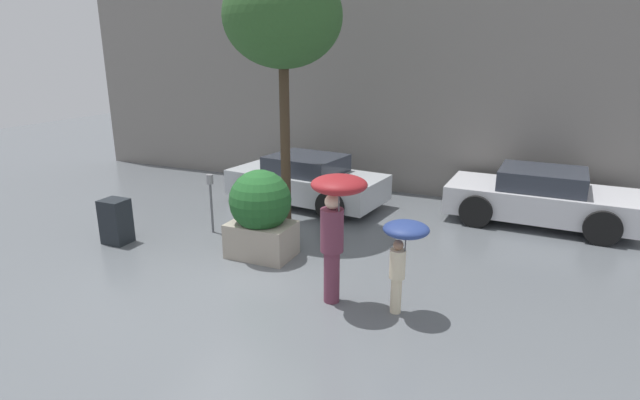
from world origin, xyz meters
The scene contains 10 objects.
ground_plane centered at (0.00, 0.00, 0.00)m, with size 40.00×40.00×0.00m, color slate.
building_facade centered at (0.00, 6.50, 3.00)m, with size 18.00×0.30×6.00m.
planter_box centered at (-0.04, 1.02, 0.86)m, with size 1.19×1.15×1.66m.
person_adult centered at (1.92, -0.15, 1.47)m, with size 0.81×0.81×2.03m.
person_child centered at (2.91, -0.06, 1.10)m, with size 0.65×0.65×1.43m.
parked_car_near centered at (-0.69, 4.40, 0.59)m, with size 4.07×2.35×1.23m.
parked_car_far centered at (4.70, 5.13, 0.59)m, with size 4.00×2.10×1.23m.
street_tree centered at (-0.41, 2.77, 4.33)m, with size 2.39×2.39×5.38m.
parking_meter centered at (-1.63, 1.70, 0.91)m, with size 0.14×0.14×1.27m.
newspaper_box centered at (-3.04, 0.45, 0.45)m, with size 0.50×0.44×0.90m.
Camera 1 is at (4.45, -6.55, 3.72)m, focal length 28.00 mm.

